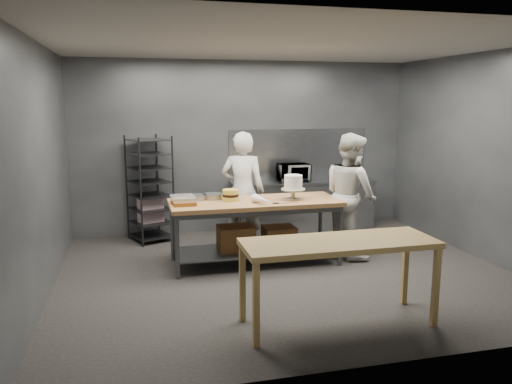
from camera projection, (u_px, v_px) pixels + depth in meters
ground at (286, 273)px, 6.78m from camera, size 6.00×6.00×0.00m
back_wall at (245, 147)px, 8.90m from camera, size 6.00×0.04×3.00m
work_table at (255, 224)px, 7.10m from camera, size 2.40×0.90×0.92m
near_counter at (339, 249)px, 5.10m from camera, size 2.00×0.70×0.90m
back_counter at (303, 205)px, 9.02m from camera, size 2.60×0.60×0.90m
splashback_panel at (298, 154)px, 9.14m from camera, size 2.60×0.02×0.90m
speed_rack at (150, 190)px, 8.23m from camera, size 0.80×0.82×1.75m
chef_behind at (243, 191)px, 7.72m from camera, size 0.79×0.66×1.85m
chef_right at (350, 195)px, 7.44m from camera, size 0.83×0.99×1.84m
microwave at (294, 172)px, 8.87m from camera, size 0.54×0.37×0.30m
frosted_cake_stand at (293, 184)px, 7.05m from camera, size 0.34×0.34×0.35m
layer_cake at (231, 195)px, 7.00m from camera, size 0.23×0.23×0.16m
cake_pans at (206, 197)px, 7.10m from camera, size 0.49×0.29×0.07m
piping_bag at (262, 200)px, 6.75m from camera, size 0.25×0.40×0.12m
offset_spatula at (282, 203)px, 6.82m from camera, size 0.36×0.02×0.02m
pastry_clamshells at (183, 200)px, 6.77m from camera, size 0.33×0.40×0.11m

